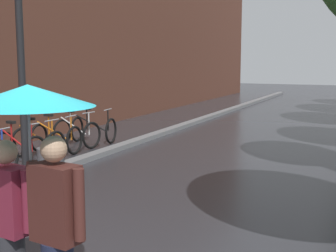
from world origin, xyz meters
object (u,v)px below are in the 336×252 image
at_px(parked_bicycle_5, 77,133).
at_px(litter_bin, 51,173).
at_px(parked_bicycle_6, 94,129).
at_px(street_lamp_post, 20,41).
at_px(parked_bicycle_3, 38,143).
at_px(parked_bicycle_2, 18,148).
at_px(couple_under_umbrella, 31,172).
at_px(parked_bicycle_4, 56,138).

bearing_deg(parked_bicycle_5, litter_bin, -59.47).
bearing_deg(parked_bicycle_6, street_lamp_post, -69.58).
height_order(parked_bicycle_3, litter_bin, parked_bicycle_3).
distance_m(parked_bicycle_2, couple_under_umbrella, 6.57).
relative_size(parked_bicycle_4, parked_bicycle_6, 0.96).
bearing_deg(litter_bin, couple_under_umbrella, -53.37).
distance_m(parked_bicycle_2, street_lamp_post, 3.22).
relative_size(parked_bicycle_2, couple_under_umbrella, 0.56).
height_order(parked_bicycle_5, street_lamp_post, street_lamp_post).
bearing_deg(parked_bicycle_4, parked_bicycle_3, -85.06).
xyz_separation_m(parked_bicycle_4, street_lamp_post, (1.76, -3.06, 2.21)).
relative_size(parked_bicycle_2, parked_bicycle_6, 1.00).
distance_m(parked_bicycle_3, couple_under_umbrella, 7.08).
distance_m(parked_bicycle_4, street_lamp_post, 4.16).
relative_size(parked_bicycle_2, parked_bicycle_3, 1.06).
relative_size(parked_bicycle_6, litter_bin, 1.37).
xyz_separation_m(parked_bicycle_4, litter_bin, (2.29, -3.05, 0.05)).
height_order(couple_under_umbrella, litter_bin, couple_under_umbrella).
bearing_deg(parked_bicycle_3, litter_bin, -46.09).
height_order(street_lamp_post, litter_bin, street_lamp_post).
height_order(parked_bicycle_4, litter_bin, parked_bicycle_4).
xyz_separation_m(couple_under_umbrella, street_lamp_post, (-2.81, 3.06, 1.21)).
bearing_deg(litter_bin, parked_bicycle_5, 120.53).
xyz_separation_m(parked_bicycle_3, parked_bicycle_4, (-0.06, 0.74, 0.00)).
bearing_deg(street_lamp_post, parked_bicycle_3, 126.24).
xyz_separation_m(parked_bicycle_5, parked_bicycle_6, (0.05, 0.73, 0.00)).
xyz_separation_m(parked_bicycle_4, parked_bicycle_5, (-0.03, 0.88, 0.00)).
xyz_separation_m(couple_under_umbrella, litter_bin, (-2.28, 3.06, -0.95)).
relative_size(couple_under_umbrella, litter_bin, 2.46).
xyz_separation_m(parked_bicycle_6, couple_under_umbrella, (4.54, -7.72, 1.00)).
xyz_separation_m(parked_bicycle_2, parked_bicycle_5, (-0.12, 2.29, 0.00)).
distance_m(parked_bicycle_4, litter_bin, 3.82).
bearing_deg(litter_bin, parked_bicycle_3, 133.91).
height_order(parked_bicycle_3, parked_bicycle_6, same).
xyz_separation_m(parked_bicycle_3, parked_bicycle_6, (-0.04, 2.35, 0.00)).
height_order(parked_bicycle_2, parked_bicycle_4, same).
bearing_deg(parked_bicycle_3, parked_bicycle_4, 94.94).
xyz_separation_m(street_lamp_post, litter_bin, (0.53, 0.00, -2.16)).
xyz_separation_m(parked_bicycle_2, parked_bicycle_6, (-0.07, 3.02, 0.00)).
height_order(parked_bicycle_2, litter_bin, parked_bicycle_2).
bearing_deg(parked_bicycle_4, litter_bin, -53.16).
relative_size(parked_bicycle_4, parked_bicycle_5, 0.98).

